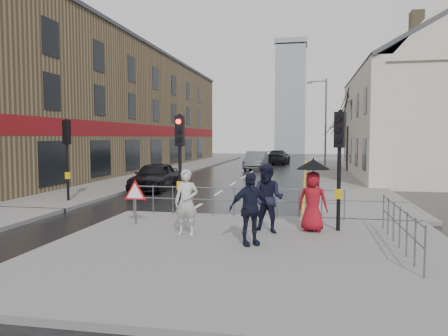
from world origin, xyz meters
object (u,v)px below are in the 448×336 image
at_px(pedestrian_b, 268,198).
at_px(pedestrian_d, 250,209).
at_px(pedestrian_with_umbrella, 313,192).
at_px(car_parked, 155,176).
at_px(car_mid, 256,160).
at_px(pedestrian_a, 186,202).

bearing_deg(pedestrian_b, pedestrian_d, -86.50).
relative_size(pedestrian_with_umbrella, pedestrian_d, 1.14).
distance_m(pedestrian_d, car_parked, 12.83).
bearing_deg(car_parked, pedestrian_d, -60.10).
bearing_deg(pedestrian_d, car_mid, 67.43).
distance_m(pedestrian_a, pedestrian_d, 1.99).
xyz_separation_m(pedestrian_a, car_parked, (-4.61, 10.30, -0.29)).
bearing_deg(pedestrian_d, pedestrian_a, 127.71).
bearing_deg(pedestrian_b, pedestrian_with_umbrella, 35.24).
distance_m(pedestrian_a, car_parked, 11.29).
height_order(pedestrian_a, car_mid, pedestrian_a).
height_order(car_parked, car_mid, car_mid).
relative_size(pedestrian_b, car_parked, 0.44).
bearing_deg(pedestrian_b, car_parked, 140.72).
xyz_separation_m(pedestrian_with_umbrella, car_mid, (-4.46, 25.04, -0.47)).
distance_m(pedestrian_a, pedestrian_with_umbrella, 3.54).
relative_size(pedestrian_b, pedestrian_d, 1.07).
xyz_separation_m(pedestrian_d, car_parked, (-6.44, 11.09, -0.30)).
xyz_separation_m(pedestrian_b, car_parked, (-6.75, 9.64, -0.36)).
height_order(pedestrian_b, car_mid, pedestrian_b).
distance_m(pedestrian_a, pedestrian_b, 2.24).
bearing_deg(car_parked, pedestrian_b, -55.22).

